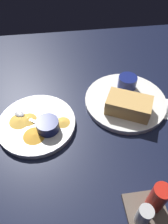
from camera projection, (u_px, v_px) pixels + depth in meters
ground_plane at (123, 119)px, 67.52cm from camera, size 110.00×110.00×3.00cm
plate_sandwich_main at (125, 101)px, 69.65cm from camera, size 26.07×26.07×1.60cm
sandwich_half_near at (129, 105)px, 63.97cm from camera, size 15.03×12.60×4.80cm
ramekin_dark_sauce at (127, 82)px, 71.19cm from camera, size 6.09×6.09×4.27cm
spoon_by_dark_ramekin at (123, 96)px, 69.43cm from camera, size 5.84×9.45×0.80cm
plate_chips_companion at (37, 124)px, 63.30cm from camera, size 22.82×22.82×1.60cm
ramekin_light_gravy at (48, 125)px, 59.84cm from camera, size 6.39×6.39×3.21cm
spoon_by_gravy_ramekin at (23, 116)px, 63.96cm from camera, size 8.84×7.01×0.80cm
plantain_chip_scatter at (36, 125)px, 61.77cm from camera, size 19.77×13.76×0.60cm
condiment_caddy at (151, 207)px, 45.23cm from camera, size 9.00×9.00×9.50cm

